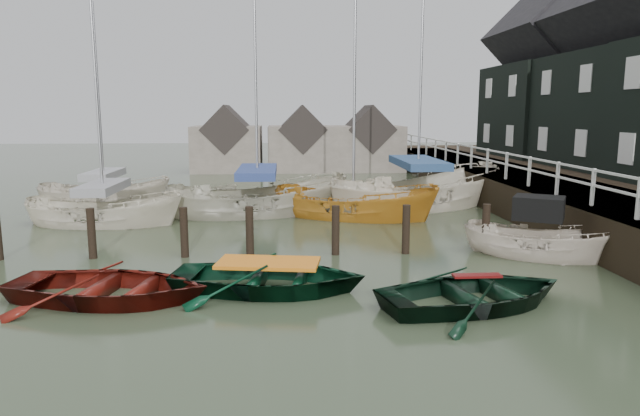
{
  "coord_description": "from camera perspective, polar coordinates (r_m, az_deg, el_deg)",
  "views": [
    {
      "loc": [
        -0.22,
        -12.59,
        4.01
      ],
      "look_at": [
        0.74,
        2.65,
        1.4
      ],
      "focal_mm": 32.0,
      "sensor_mm": 36.0,
      "label": 1
    }
  ],
  "objects": [
    {
      "name": "sailboat_a",
      "position": [
        21.78,
        -20.71,
        -1.37
      ],
      "size": [
        5.96,
        2.84,
        9.89
      ],
      "rotation": [
        0.0,
        0.0,
        1.45
      ],
      "color": "beige",
      "rests_on": "ground"
    },
    {
      "name": "pier",
      "position": [
        24.8,
        19.46,
        1.5
      ],
      "size": [
        3.04,
        32.0,
        2.7
      ],
      "color": "black",
      "rests_on": "ground"
    },
    {
      "name": "motorboat",
      "position": [
        16.95,
        21.04,
        -4.29
      ],
      "size": [
        4.38,
        3.41,
        2.48
      ],
      "rotation": [
        0.0,
        0.0,
        1.05
      ],
      "color": "beige",
      "rests_on": "ground"
    },
    {
      "name": "sailboat_e",
      "position": [
        26.46,
        -20.68,
        0.5
      ],
      "size": [
        5.68,
        2.33,
        9.52
      ],
      "rotation": [
        0.0,
        0.0,
        1.61
      ],
      "color": "beige",
      "rests_on": "ground"
    },
    {
      "name": "rowboat_red",
      "position": [
        13.15,
        -20.28,
        -8.68
      ],
      "size": [
        4.83,
        3.85,
        0.9
      ],
      "primitive_type": "imported",
      "rotation": [
        0.0,
        0.0,
        1.38
      ],
      "color": "#51110B",
      "rests_on": "ground"
    },
    {
      "name": "mooring_pilings",
      "position": [
        16.0,
        -6.72,
        -3.04
      ],
      "size": [
        13.72,
        0.22,
        1.8
      ],
      "color": "black",
      "rests_on": "ground"
    },
    {
      "name": "sailboat_c",
      "position": [
        21.83,
        3.34,
        -0.86
      ],
      "size": [
        6.93,
        4.85,
        11.56
      ],
      "rotation": [
        0.0,
        0.0,
        1.16
      ],
      "color": "#B87922",
      "rests_on": "ground"
    },
    {
      "name": "rowboat_green",
      "position": [
        13.05,
        -5.15,
        -8.24
      ],
      "size": [
        4.78,
        3.75,
        0.9
      ],
      "primitive_type": "imported",
      "rotation": [
        0.0,
        0.0,
        1.41
      ],
      "color": "black",
      "rests_on": "ground"
    },
    {
      "name": "sailboat_b",
      "position": [
        22.57,
        -6.21,
        -0.43
      ],
      "size": [
        7.66,
        4.09,
        11.56
      ],
      "rotation": [
        0.0,
        0.0,
        1.77
      ],
      "color": "#B8B39D",
      "rests_on": "ground"
    },
    {
      "name": "rowboat_dkgreen",
      "position": [
        12.45,
        15.29,
        -9.45
      ],
      "size": [
        4.74,
        3.89,
        0.86
      ],
      "primitive_type": "imported",
      "rotation": [
        0.0,
        0.0,
        1.82
      ],
      "color": "black",
      "rests_on": "ground"
    },
    {
      "name": "sailboat_d",
      "position": [
        24.29,
        9.69,
        0.2
      ],
      "size": [
        8.85,
        6.01,
        11.79
      ],
      "rotation": [
        0.0,
        0.0,
        1.96
      ],
      "color": "beige",
      "rests_on": "ground"
    },
    {
      "name": "far_sheds",
      "position": [
        38.66,
        -2.05,
        6.51
      ],
      "size": [
        14.0,
        4.08,
        4.39
      ],
      "color": "#665B51",
      "rests_on": "ground"
    },
    {
      "name": "ground",
      "position": [
        13.21,
        -2.5,
        -7.98
      ],
      "size": [
        120.0,
        120.0,
        0.0
      ],
      "primitive_type": "plane",
      "color": "#2F3823",
      "rests_on": "ground"
    }
  ]
}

